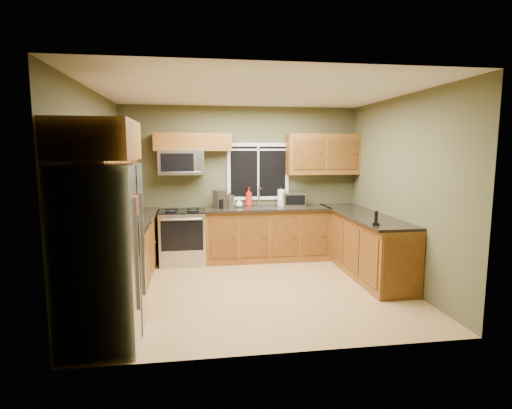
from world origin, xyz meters
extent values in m
plane|color=#A37C47|center=(0.00, 0.00, 0.00)|extent=(4.20, 4.20, 0.00)
plane|color=white|center=(0.00, 0.00, 2.70)|extent=(4.20, 4.20, 0.00)
plane|color=#4C4B2D|center=(0.00, 1.80, 1.35)|extent=(4.20, 0.00, 4.20)
plane|color=#4C4B2D|center=(0.00, -1.80, 1.35)|extent=(4.20, 0.00, 4.20)
plane|color=#4C4B2D|center=(-2.10, 0.00, 1.35)|extent=(0.00, 3.60, 3.60)
plane|color=#4C4B2D|center=(2.10, 0.00, 1.35)|extent=(0.00, 3.60, 3.60)
cube|color=white|center=(0.30, 1.79, 1.55)|extent=(1.12, 0.03, 1.02)
cube|color=black|center=(0.30, 1.78, 1.55)|extent=(1.00, 0.01, 0.90)
cube|color=white|center=(0.30, 1.77, 1.55)|extent=(0.03, 0.01, 0.90)
cube|color=white|center=(0.30, 1.77, 1.94)|extent=(1.00, 0.01, 0.03)
cube|color=brown|center=(-1.80, 0.48, 0.45)|extent=(0.60, 2.65, 0.90)
cube|color=black|center=(-1.78, 0.48, 0.92)|extent=(0.65, 2.65, 0.04)
cube|color=brown|center=(0.42, 1.50, 0.45)|extent=(2.17, 0.60, 0.90)
cube|color=black|center=(0.42, 1.48, 0.92)|extent=(2.17, 0.65, 0.04)
cube|color=brown|center=(1.80, 0.55, 0.45)|extent=(0.60, 2.50, 0.90)
cube|color=#5E3511|center=(1.80, -0.71, 0.45)|extent=(0.56, 0.02, 0.82)
cube|color=black|center=(1.78, 0.55, 0.92)|extent=(0.65, 2.50, 0.04)
cube|color=brown|center=(-1.94, 0.48, 1.86)|extent=(0.33, 2.65, 0.72)
cube|color=brown|center=(-0.85, 1.64, 2.07)|extent=(1.30, 0.33, 0.30)
cube|color=brown|center=(1.45, 1.64, 1.86)|extent=(1.30, 0.33, 0.72)
cube|color=brown|center=(-1.74, -1.30, 2.03)|extent=(0.72, 0.90, 0.38)
cube|color=#B7B7BC|center=(-1.74, -1.30, 0.90)|extent=(0.72, 0.90, 1.80)
cube|color=slate|center=(-1.37, -1.50, 0.95)|extent=(0.03, 0.04, 1.10)
cube|color=slate|center=(-1.37, -1.10, 0.95)|extent=(0.03, 0.04, 1.10)
cube|color=black|center=(-1.38, -1.30, 0.90)|extent=(0.01, 0.02, 1.78)
cube|color=red|center=(-1.37, -1.40, 1.40)|extent=(0.01, 0.14, 0.20)
cube|color=#B7B7BC|center=(-1.05, 1.48, 0.45)|extent=(0.76, 0.65, 0.90)
cube|color=black|center=(-1.05, 1.48, 0.91)|extent=(0.76, 0.64, 0.03)
cube|color=black|center=(-1.05, 1.15, 0.55)|extent=(0.68, 0.02, 0.50)
cylinder|color=slate|center=(-1.05, 1.12, 0.82)|extent=(0.64, 0.04, 0.04)
cylinder|color=black|center=(-1.23, 1.33, 0.93)|extent=(0.20, 0.20, 0.01)
cylinder|color=black|center=(-0.87, 1.33, 0.93)|extent=(0.20, 0.20, 0.01)
cylinder|color=black|center=(-1.23, 1.61, 0.93)|extent=(0.20, 0.20, 0.01)
cylinder|color=black|center=(-0.87, 1.61, 0.93)|extent=(0.20, 0.20, 0.01)
cube|color=#B7B7BC|center=(-1.05, 1.61, 1.73)|extent=(0.76, 0.38, 0.42)
cube|color=black|center=(-1.11, 1.42, 1.73)|extent=(0.54, 0.01, 0.30)
cube|color=slate|center=(-0.74, 1.42, 1.73)|extent=(0.10, 0.01, 0.30)
cylinder|color=slate|center=(-1.05, 1.40, 1.57)|extent=(0.66, 0.02, 0.02)
cube|color=slate|center=(0.30, 1.48, 0.94)|extent=(0.60, 0.42, 0.02)
cylinder|color=#B7B7BC|center=(0.30, 1.68, 1.11)|extent=(0.03, 0.03, 0.34)
cylinder|color=#B7B7BC|center=(0.30, 1.60, 1.27)|extent=(0.03, 0.18, 0.03)
cube|color=#B7B7BC|center=(0.90, 1.57, 1.07)|extent=(0.42, 0.33, 0.25)
cube|color=black|center=(0.90, 1.41, 1.07)|extent=(0.34, 0.03, 0.17)
cube|color=slate|center=(-0.41, 1.53, 1.09)|extent=(0.25, 0.27, 0.31)
cylinder|color=black|center=(-0.41, 1.45, 1.02)|extent=(0.14, 0.14, 0.16)
cylinder|color=#B7B7BC|center=(-0.23, 1.53, 1.05)|extent=(0.16, 0.16, 0.22)
cone|color=black|center=(-0.23, 1.53, 1.18)|extent=(0.10, 0.10, 0.06)
cylinder|color=white|center=(0.70, 1.64, 1.09)|extent=(0.16, 0.16, 0.29)
cylinder|color=slate|center=(0.70, 1.64, 1.24)|extent=(0.03, 0.03, 0.04)
imported|color=red|center=(0.12, 1.70, 1.11)|extent=(0.15, 0.15, 0.33)
imported|color=white|center=(0.70, 1.50, 1.03)|extent=(0.09, 0.10, 0.18)
imported|color=white|center=(-0.07, 1.57, 1.01)|extent=(0.14, 0.14, 0.15)
cube|color=black|center=(1.55, -0.40, 0.96)|extent=(0.11, 0.11, 0.04)
cube|color=black|center=(1.55, -0.40, 1.06)|extent=(0.05, 0.04, 0.16)
camera|label=1|loc=(-0.79, -5.33, 1.93)|focal=28.00mm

